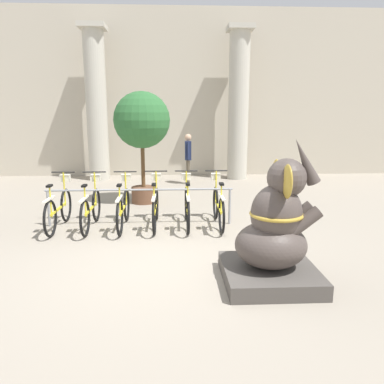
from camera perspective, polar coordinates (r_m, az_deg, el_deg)
name	(u,v)px	position (r m, az deg, el deg)	size (l,w,h in m)	color
ground_plane	(163,260)	(6.04, -4.42, -10.31)	(60.00, 60.00, 0.00)	gray
building_facade	(168,94)	(14.22, -3.63, 14.70)	(20.00, 0.20, 6.00)	#BCB29E
column_left	(96,104)	(13.46, -14.37, 12.93)	(0.88, 0.88, 5.16)	#BCB7A8
column_right	(238,104)	(13.39, 7.10, 13.21)	(0.88, 0.88, 5.16)	#BCB7A8
bike_rack	(140,197)	(7.76, -7.96, -0.69)	(3.83, 0.05, 0.77)	gray
bicycle_0	(59,208)	(7.99, -19.61, -2.27)	(0.48, 1.77, 1.09)	black
bicycle_1	(91,207)	(7.81, -15.11, -2.29)	(0.48, 1.77, 1.09)	black
bicycle_2	(123,207)	(7.71, -10.40, -2.27)	(0.48, 1.77, 1.09)	black
bicycle_3	(156,206)	(7.70, -5.58, -2.15)	(0.48, 1.77, 1.09)	black
bicycle_4	(187,206)	(7.69, -0.76, -2.10)	(0.48, 1.77, 1.09)	black
bicycle_5	(218,205)	(7.73, 4.03, -2.05)	(0.48, 1.77, 1.09)	black
elephant_statue	(274,235)	(5.19, 12.46, -6.46)	(1.26, 1.26, 2.00)	#4C4742
person_pedestrian	(188,154)	(12.30, -0.61, 5.76)	(0.22, 0.47, 1.64)	brown
potted_tree	(142,124)	(9.63, -7.65, 10.17)	(1.42, 1.42, 2.83)	brown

